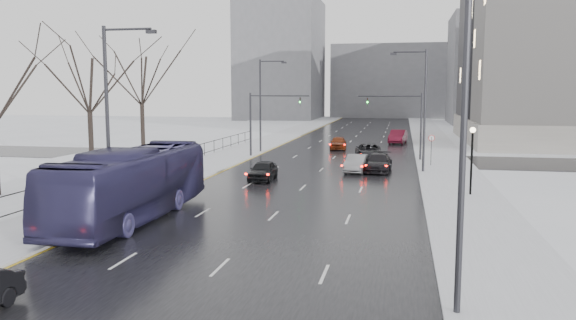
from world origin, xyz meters
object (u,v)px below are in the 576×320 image
Objects in this scene: streetlight_r_mid at (422,104)px; mast_signal_left at (261,117)px; streetlight_l_far at (262,101)px; sedan_center_near at (263,170)px; tree_park_d at (93,174)px; no_uturn_sign at (431,141)px; lamppost_r_mid at (472,151)px; sedan_right_cross at (369,152)px; tree_park_e at (144,159)px; streetlight_l_near at (111,112)px; streetlight_r_near at (455,129)px; bus at (132,184)px; sedan_center_far at (338,143)px; sedan_right_near at (356,163)px; sedan_right_distant at (398,137)px; mast_signal_right at (410,118)px; sedan_right_far at (378,163)px.

mast_signal_left is at bearing 152.69° from streetlight_r_mid.
sedan_center_near is at bearing -75.75° from streetlight_l_far.
no_uturn_sign is at bearing 20.32° from tree_park_d.
sedan_right_cross is at bearing 112.63° from lamppost_r_mid.
sedan_center_near is at bearing 165.97° from lamppost_r_mid.
tree_park_e is 27.50m from no_uturn_sign.
streetlight_l_near is 21.78m from lamppost_r_mid.
streetlight_r_near is 2.33× the size of sedan_center_near.
bus is 37.69m from sedan_center_far.
streetlight_r_near is 41.06m from mast_signal_left.
streetlight_r_mid and streetlight_l_near have the same top height.
tree_park_e is at bearing 180.00° from no_uturn_sign.
tree_park_d is 21.49m from sedan_right_near.
lamppost_r_mid is at bearing -75.00° from sedan_right_distant.
tree_park_d is 0.93× the size of tree_park_e.
mast_signal_left is 2.41× the size of no_uturn_sign.
mast_signal_right is at bearing -5.51° from sedan_right_cross.
streetlight_r_near is 34.18m from no_uturn_sign.
sedan_right_distant is at bearing 71.45° from sedan_center_near.
streetlight_r_mid is (0.00, 30.00, 0.00)m from streetlight_r_near.
tree_park_d is 17.96m from bus.
sedan_right_distant is (23.91, 31.76, 0.90)m from tree_park_d.
streetlight_l_near reaches higher than bus.
tree_park_d is at bearing -152.28° from sedan_right_cross.
bus is at bearing -117.73° from sedan_right_far.
streetlight_l_far is 10.29m from sedan_center_far.
mast_signal_right is 1.18× the size of sedan_right_cross.
streetlight_r_mid reaches higher than sedan_center_near.
streetlight_l_near is at bearing -120.43° from sedan_right_far.
mast_signal_left is 0.48× the size of bus.
mast_signal_right is 1.00× the size of mast_signal_left.
tree_park_e is 2.08× the size of mast_signal_right.
tree_park_d reaches higher than sedan_right_cross.
sedan_center_far is at bearing 78.26° from streetlight_l_near.
streetlight_r_near reaches higher than tree_park_d.
sedan_right_near is (-5.15, 29.29, -4.86)m from streetlight_r_near.
bus is (-14.33, -28.22, -2.20)m from mast_signal_right.
mast_signal_left is (10.47, 14.00, 4.11)m from tree_park_d.
no_uturn_sign is 16.19m from sedan_center_far.
tree_park_e is 1.35× the size of streetlight_l_far.
streetlight_r_near is (25.97, -24.00, 5.62)m from tree_park_d.
no_uturn_sign is at bearing -13.60° from mast_signal_left.
tree_park_e reaches higher than sedan_right_cross.
lamppost_r_mid reaches higher than bus.
mast_signal_right is 1.46× the size of sedan_center_far.
streetlight_r_mid is 1.82× the size of sedan_right_cross.
tree_park_e is 14.01m from streetlight_l_far.
sedan_right_cross is at bearing 144.99° from no_uturn_sign.
sedan_right_far is (1.76, 0.68, 0.02)m from sedan_right_near.
sedan_right_far is at bearing -137.67° from no_uturn_sign.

